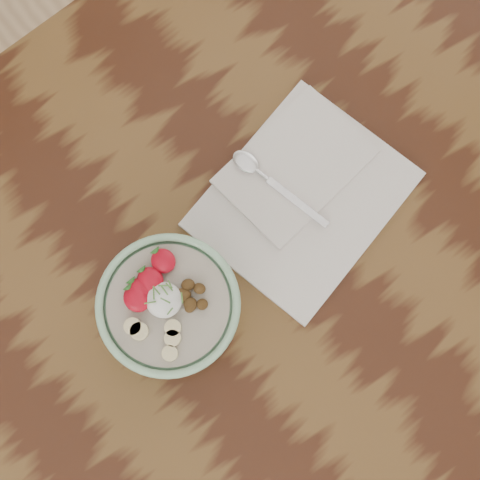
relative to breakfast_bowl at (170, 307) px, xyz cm
name	(u,v)px	position (x,y,z in cm)	size (l,w,h in cm)	color
table	(169,326)	(-2.10, 0.22, -15.22)	(160.00, 90.00, 75.00)	#381A0E
breakfast_bowl	(170,307)	(0.00, 0.00, 0.00)	(17.42, 17.42, 11.51)	#95C89E
napkin	(301,192)	(23.49, 1.74, -5.23)	(30.79, 26.73, 1.66)	silver
spoon	(259,172)	(20.56, 7.40, -3.91)	(5.02, 16.14, 0.84)	silver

